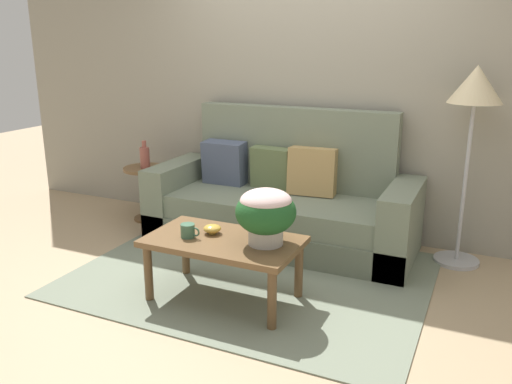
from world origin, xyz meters
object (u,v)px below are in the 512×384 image
Objects in this scene: couch at (282,204)px; coffee_table at (224,247)px; potted_plant at (266,211)px; table_vase at (145,157)px; snack_bowl at (212,229)px; coffee_mug at (188,231)px; floor_lamp at (474,102)px; side_table at (146,184)px.

couch reaches higher than coffee_table.
table_vase is at bearing 147.77° from potted_plant.
coffee_mug is at bearing -131.52° from snack_bowl.
table_vase is (-1.45, 1.13, 0.26)m from coffee_table.
floor_lamp reaches higher than coffee_mug.
potted_plant is (1.75, -1.11, 0.29)m from side_table.
side_table is at bearing 147.56° from potted_plant.
couch is 1.12m from snack_bowl.
potted_plant reaches higher than coffee_mug.
floor_lamp is (1.39, 1.31, 0.89)m from coffee_table.
floor_lamp reaches higher than table_vase.
couch is at bearing 92.61° from coffee_table.
coffee_mug reaches higher than snack_bowl.
potted_plant is 3.21× the size of snack_bowl.
side_table is 1.35× the size of potted_plant.
potted_plant is 2.81× the size of coffee_mug.
side_table is at bearing 140.92° from snack_bowl.
coffee_table is 8.39× the size of snack_bowl.
side_table is 3.00m from floor_lamp.
potted_plant is 0.44m from snack_bowl.
side_table is 3.80× the size of coffee_mug.
coffee_table is 0.40m from potted_plant.
floor_lamp is 2.27m from coffee_mug.
couch is at bearing 0.56° from side_table.
coffee_mug is (-0.17, -1.24, 0.15)m from couch.
coffee_mug is 0.17m from snack_bowl.
snack_bowl is at bearing -38.93° from table_vase.
snack_bowl is (-0.40, 0.02, -0.18)m from potted_plant.
snack_bowl is 0.46× the size of table_vase.
coffee_table is 2.62× the size of potted_plant.
potted_plant is 2.05m from table_vase.
coffee_table is 0.67× the size of floor_lamp.
side_table is (-1.41, -0.01, 0.03)m from couch.
coffee_table is at bearing -25.18° from snack_bowl.
side_table is (-1.46, 1.15, -0.01)m from coffee_table.
coffee_mug is at bearing -44.58° from table_vase.
coffee_table is 1.86m from side_table.
potted_plant is at bearing 11.94° from coffee_mug.
side_table reaches higher than snack_bowl.
table_vase is (-2.83, -0.18, -0.63)m from floor_lamp.
table_vase reaches higher than coffee_mug.
table_vase is (-1.22, 1.20, 0.15)m from coffee_mug.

